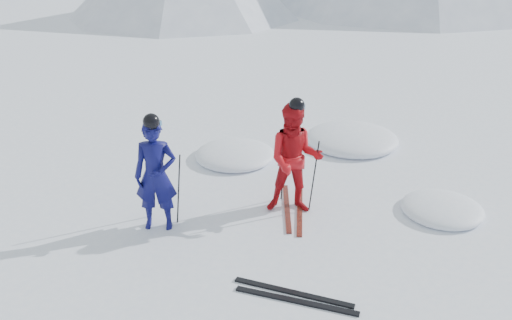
% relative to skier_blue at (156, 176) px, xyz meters
% --- Properties ---
extents(ground, '(160.00, 160.00, 0.00)m').
position_rel_skier_blue_xyz_m(ground, '(3.41, 0.39, -0.94)').
color(ground, white).
rests_on(ground, ground).
extents(skier_blue, '(0.81, 0.69, 1.88)m').
position_rel_skier_blue_xyz_m(skier_blue, '(0.00, 0.00, 0.00)').
color(skier_blue, '#0C0D4D').
rests_on(skier_blue, ground).
extents(skier_red, '(1.16, 1.04, 1.95)m').
position_rel_skier_blue_xyz_m(skier_red, '(1.83, 1.44, 0.04)').
color(skier_red, '#B10E14').
rests_on(skier_red, ground).
extents(pole_blue_left, '(0.12, 0.09, 1.25)m').
position_rel_skier_blue_xyz_m(pole_blue_left, '(-0.30, 0.15, -0.31)').
color(pole_blue_left, black).
rests_on(pole_blue_left, ground).
extents(pole_blue_right, '(0.12, 0.07, 1.25)m').
position_rel_skier_blue_xyz_m(pole_blue_right, '(0.25, 0.25, -0.31)').
color(pole_blue_right, black).
rests_on(pole_blue_right, ground).
extents(pole_red_left, '(0.13, 0.10, 1.30)m').
position_rel_skier_blue_xyz_m(pole_red_left, '(1.53, 1.69, -0.29)').
color(pole_red_left, black).
rests_on(pole_red_left, ground).
extents(pole_red_right, '(0.13, 0.09, 1.30)m').
position_rel_skier_blue_xyz_m(pole_red_right, '(2.13, 1.59, -0.29)').
color(pole_red_right, black).
rests_on(pole_red_right, ground).
extents(ski_worn_left, '(0.77, 1.59, 0.03)m').
position_rel_skier_blue_xyz_m(ski_worn_left, '(1.71, 1.44, -0.92)').
color(ski_worn_left, black).
rests_on(ski_worn_left, ground).
extents(ski_worn_right, '(0.66, 1.63, 0.03)m').
position_rel_skier_blue_xyz_m(ski_worn_right, '(1.95, 1.44, -0.92)').
color(ski_worn_right, black).
rests_on(ski_worn_right, ground).
extents(ski_loose_a, '(1.70, 0.20, 0.03)m').
position_rel_skier_blue_xyz_m(ski_loose_a, '(2.66, -0.74, -0.92)').
color(ski_loose_a, black).
rests_on(ski_loose_a, ground).
extents(ski_loose_b, '(1.70, 0.26, 0.03)m').
position_rel_skier_blue_xyz_m(ski_loose_b, '(2.76, -0.89, -0.92)').
color(ski_loose_b, black).
rests_on(ski_loose_b, ground).
extents(snow_lumps, '(5.89, 4.21, 0.46)m').
position_rel_skier_blue_xyz_m(snow_lumps, '(1.73, 3.93, -0.94)').
color(snow_lumps, white).
rests_on(snow_lumps, ground).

